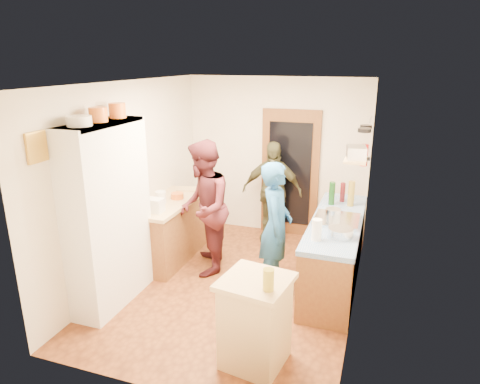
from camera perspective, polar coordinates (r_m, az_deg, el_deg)
The scene contains 44 objects.
floor at distance 5.79m, azimuth -0.52°, elevation -12.37°, with size 3.00×4.00×0.02m, color brown.
ceiling at distance 5.03m, azimuth -0.61°, elevation 14.50°, with size 3.00×4.00×0.02m, color silver.
wall_back at distance 7.13m, azimuth 4.84°, elevation 4.65°, with size 3.00×0.02×2.60m, color silver.
wall_front at distance 3.56m, azimuth -11.51°, elevation -9.01°, with size 3.00×0.02×2.60m, color silver.
wall_left at distance 5.92m, azimuth -14.48°, elevation 1.51°, with size 0.02×4.00×2.60m, color silver.
wall_right at distance 4.99m, azimuth 16.02°, elevation -1.56°, with size 0.02×4.00×2.60m, color silver.
door_frame at distance 7.09m, azimuth 6.67°, elevation 2.46°, with size 0.95×0.06×2.10m, color brown.
door_glass at distance 7.06m, azimuth 6.61°, elevation 2.39°, with size 0.70×0.02×1.70m, color black.
hutch_body at distance 5.24m, azimuth -17.12°, elevation -3.08°, with size 0.40×1.20×2.20m, color white.
hutch_top_shelf at distance 4.98m, azimuth -18.22°, elevation 8.65°, with size 0.40×1.14×0.04m, color white.
plate_stack at distance 4.72m, azimuth -20.63°, elevation 8.86°, with size 0.25×0.25×0.10m, color white.
orange_pot_a at distance 4.97m, azimuth -18.38°, elevation 9.76°, with size 0.20×0.20×0.16m, color orange.
orange_pot_b at distance 5.25m, azimuth -16.04°, elevation 10.41°, with size 0.19×0.19×0.17m, color orange.
left_counter_base at distance 6.41m, azimuth -9.38°, elevation -5.20°, with size 0.60×1.40×0.85m, color brown.
left_counter_top at distance 6.26m, azimuth -9.58°, elevation -1.39°, with size 0.64×1.44×0.05m, color #D5B875.
toaster at distance 5.81m, azimuth -11.39°, elevation -1.75°, with size 0.25×0.17×0.19m, color white.
kettle at distance 6.16m, azimuth -10.52°, elevation -0.68°, with size 0.15×0.15×0.17m, color white.
orange_bowl at distance 6.32m, azimuth -8.36°, elevation -0.51°, with size 0.19×0.19×0.08m, color orange.
chopping_board at distance 6.73m, azimuth -7.10°, elevation 0.41°, with size 0.30×0.22×0.03m, color #D5B875.
right_counter_base at distance 5.80m, azimuth 12.52°, elevation -7.97°, with size 0.60×2.20×0.84m, color brown.
right_counter_top at distance 5.63m, azimuth 12.82°, elevation -3.82°, with size 0.62×2.22×0.06m, color #0D4CAA.
hob at distance 5.54m, azimuth 12.76°, elevation -3.61°, with size 0.55×0.58×0.04m, color silver.
pot_on_hob at distance 5.50m, azimuth 12.29°, elevation -2.82°, with size 0.19×0.19×0.12m, color silver.
bottle_a at distance 6.10m, azimuth 12.15°, elevation -0.17°, with size 0.08×0.08×0.33m, color #143F14.
bottle_b at distance 6.27m, azimuth 13.52°, elevation -0.02°, with size 0.07×0.07×0.28m, color #591419.
bottle_c at distance 6.10m, azimuth 14.61°, elevation -0.20°, with size 0.09×0.09×0.36m, color olive.
paper_towel at distance 4.90m, azimuth 10.20°, elevation -4.96°, with size 0.11×0.11×0.24m, color white.
mixing_bowl at distance 5.05m, azimuth 13.26°, elevation -5.30°, with size 0.29×0.29×0.11m, color silver.
island_base at distance 4.29m, azimuth 2.03°, elevation -17.16°, with size 0.55×0.55×0.86m, color #D5B875.
island_top at distance 4.05m, azimuth 2.10°, elevation -11.85°, with size 0.62×0.62×0.05m, color #D5B875.
cutting_board at distance 4.11m, azimuth 1.76°, elevation -11.27°, with size 0.35×0.28×0.02m, color white.
oil_jar at distance 3.83m, azimuth 3.81°, elevation -11.58°, with size 0.10×0.10×0.20m, color #AD9E2D.
pan_rail at distance 6.32m, azimuth 17.00°, elevation 9.25°, with size 0.02×0.02×0.65m, color silver.
pan_hang_a at distance 6.17m, azimuth 16.26°, elevation 7.90°, with size 0.18×0.18×0.05m, color black.
pan_hang_b at distance 6.37m, azimuth 16.35°, elevation 7.99°, with size 0.16×0.16×0.05m, color black.
pan_hang_c at distance 6.56m, azimuth 16.45°, elevation 8.33°, with size 0.17×0.17×0.05m, color black.
wall_shelf at distance 5.33m, azimuth 15.17°, elevation 4.16°, with size 0.26×0.42×0.03m, color #D5B875.
radio at distance 5.31m, azimuth 15.25°, elevation 5.10°, with size 0.22×0.30×0.15m, color silver.
ext_bracket at distance 6.60m, azimuth 16.70°, elevation 4.27°, with size 0.06×0.10×0.04m, color black.
fire_extinguisher at distance 6.59m, azimuth 16.21°, elevation 4.75°, with size 0.11×0.11×0.32m, color red.
picture_frame at distance 4.56m, azimuth -25.49°, elevation 5.42°, with size 0.03×0.25×0.30m, color gold.
person_hob at distance 5.38m, azimuth 5.11°, elevation -4.79°, with size 0.61×0.40×1.68m, color #1E528C.
person_left at distance 5.86m, azimuth -4.55°, elevation -2.00°, with size 0.90×0.70×1.85m, color #48191F.
person_back at distance 6.88m, azimuth 4.37°, elevation 0.05°, with size 0.96×0.40×1.64m, color #3F3F25.
Camera 1 is at (1.68, -4.74, 2.86)m, focal length 32.00 mm.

